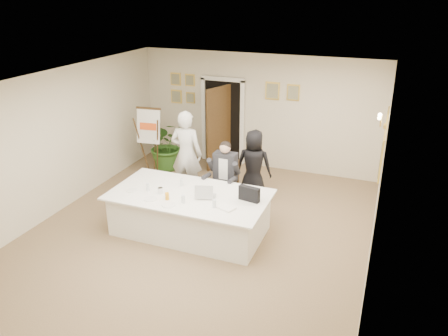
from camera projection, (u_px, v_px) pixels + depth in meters
floor at (200, 230)px, 8.16m from camera, size 7.00×7.00×0.00m
ceiling at (197, 81)px, 7.09m from camera, size 6.00×7.00×0.02m
wall_back at (258, 112)px, 10.64m from camera, size 6.00×0.10×2.80m
wall_front at (63, 274)px, 4.61m from camera, size 6.00×0.10×2.80m
wall_left at (61, 141)px, 8.63m from camera, size 0.10×7.00×2.80m
wall_right at (379, 187)px, 6.62m from camera, size 0.10×7.00×2.80m
doorway at (222, 124)px, 10.92m from camera, size 1.14×0.86×2.20m
pictures_back_wall at (227, 91)px, 10.71m from camera, size 3.40×0.06×0.80m
pictures_right_wall at (384, 141)px, 7.53m from camera, size 0.06×2.20×0.80m
wall_sconce at (382, 121)px, 7.42m from camera, size 0.20×0.30×0.24m
conference_table at (190, 213)px, 7.99m from camera, size 2.85×1.52×0.78m
seated_man at (225, 176)px, 8.73m from camera, size 0.73×0.76×1.45m
flip_chart at (151, 144)px, 10.37m from camera, size 0.58×0.39×1.63m
standing_man at (186, 154)px, 9.25m from camera, size 0.72×0.50×1.88m
standing_woman at (254, 165)px, 9.12m from camera, size 0.79×0.56×1.53m
potted_palm at (167, 145)px, 10.75m from camera, size 1.48×1.48×1.24m
laptop at (206, 190)px, 7.68m from camera, size 0.41×0.43×0.28m
laptop_bag at (249, 194)px, 7.54m from camera, size 0.39×0.17×0.26m
paper_stack at (226, 208)px, 7.31m from camera, size 0.34×0.28×0.03m
plate_left at (132, 190)px, 7.96m from camera, size 0.20×0.20×0.01m
plate_mid at (150, 199)px, 7.63m from camera, size 0.27×0.27×0.01m
plate_near at (169, 205)px, 7.42m from camera, size 0.29×0.29×0.01m
glass_a at (148, 187)px, 7.94m from camera, size 0.06×0.06×0.14m
glass_b at (183, 199)px, 7.49m from camera, size 0.07×0.07×0.14m
glass_c at (214, 204)px, 7.33m from camera, size 0.07×0.07×0.14m
glass_d at (182, 182)px, 8.13m from camera, size 0.07×0.07×0.14m
oj_glass at (167, 196)px, 7.60m from camera, size 0.08×0.08×0.13m
steel_jug at (160, 191)px, 7.84m from camera, size 0.11×0.11×0.11m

